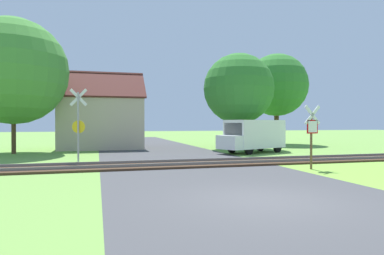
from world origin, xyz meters
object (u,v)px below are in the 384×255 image
at_px(stop_sign_near, 312,132).
at_px(house, 101,121).
at_px(crossing_sign_far, 78,122).
at_px(mail_truck, 253,135).
at_px(tree_left, 13,71).
at_px(tree_far, 277,85).
at_px(tree_right, 239,89).

relative_size(stop_sign_near, house, 0.42).
height_order(crossing_sign_far, mail_truck, crossing_sign_far).
height_order(house, tree_left, tree_left).
xyz_separation_m(tree_left, mail_truck, (15.60, -3.65, -4.23)).
bearing_deg(stop_sign_near, tree_far, -123.48).
bearing_deg(tree_right, house, 161.82).
relative_size(stop_sign_near, tree_left, 0.31).
bearing_deg(tree_right, crossing_sign_far, -148.08).
bearing_deg(crossing_sign_far, tree_left, 137.12).
bearing_deg(tree_right, mail_truck, -97.91).
distance_m(stop_sign_near, house, 17.79).
bearing_deg(house, crossing_sign_far, -95.75).
height_order(crossing_sign_far, house, house).
xyz_separation_m(crossing_sign_far, tree_far, (17.71, 12.04, 3.65)).
height_order(tree_far, mail_truck, tree_far).
height_order(stop_sign_near, tree_right, tree_right).
height_order(house, tree_far, tree_far).
bearing_deg(tree_left, crossing_sign_far, -58.43).
xyz_separation_m(crossing_sign_far, mail_truck, (11.17, 3.57, -0.83)).
relative_size(house, tree_left, 0.75).
bearing_deg(tree_far, crossing_sign_far, -145.79).
xyz_separation_m(house, tree_right, (10.45, -3.43, 2.55)).
bearing_deg(tree_right, stop_sign_near, -98.26).
xyz_separation_m(stop_sign_near, tree_far, (7.78, 16.83, 4.07)).
distance_m(stop_sign_near, tree_left, 19.11).
xyz_separation_m(stop_sign_near, mail_truck, (1.24, 8.36, -0.41)).
bearing_deg(mail_truck, house, 32.29).
bearing_deg(house, tree_right, -17.40).
bearing_deg(stop_sign_near, tree_left, -48.57).
distance_m(tree_left, mail_truck, 16.57).
height_order(crossing_sign_far, tree_left, tree_left).
bearing_deg(tree_left, tree_right, 0.19).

